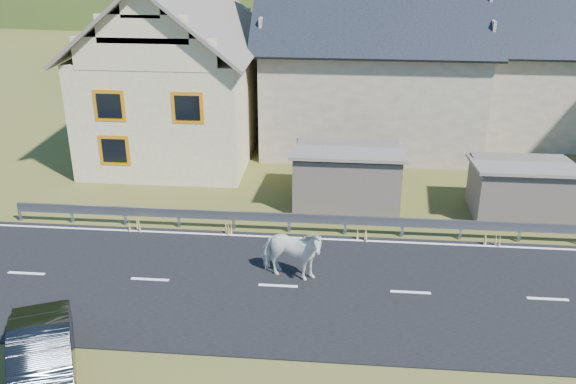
# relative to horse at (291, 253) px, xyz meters

# --- Properties ---
(ground) EXTENTS (160.00, 160.00, 0.00)m
(ground) POSITION_rel_horse_xyz_m (3.64, -0.49, -0.92)
(ground) COLOR #374214
(ground) RESTS_ON ground
(road) EXTENTS (60.00, 7.00, 0.04)m
(road) POSITION_rel_horse_xyz_m (3.64, -0.49, -0.90)
(road) COLOR black
(road) RESTS_ON ground
(lane_markings) EXTENTS (60.00, 6.60, 0.01)m
(lane_markings) POSITION_rel_horse_xyz_m (3.64, -0.49, -0.87)
(lane_markings) COLOR silver
(lane_markings) RESTS_ON road
(guardrail) EXTENTS (28.10, 0.09, 0.75)m
(guardrail) POSITION_rel_horse_xyz_m (3.64, 3.19, -0.35)
(guardrail) COLOR #93969B
(guardrail) RESTS_ON ground
(shed_left) EXTENTS (4.30, 3.30, 2.40)m
(shed_left) POSITION_rel_horse_xyz_m (1.64, 6.01, 0.18)
(shed_left) COLOR #6A5B50
(shed_left) RESTS_ON ground
(shed_right) EXTENTS (3.80, 2.90, 2.20)m
(shed_right) POSITION_rel_horse_xyz_m (8.14, 5.51, 0.08)
(shed_right) COLOR #6A5B50
(shed_right) RESTS_ON ground
(house_cream) EXTENTS (7.80, 9.80, 8.30)m
(house_cream) POSITION_rel_horse_xyz_m (-6.36, 11.51, 3.44)
(house_cream) COLOR beige
(house_cream) RESTS_ON ground
(house_stone_a) EXTENTS (10.80, 9.80, 8.90)m
(house_stone_a) POSITION_rel_horse_xyz_m (2.64, 14.51, 3.72)
(house_stone_a) COLOR tan
(house_stone_a) RESTS_ON ground
(house_stone_b) EXTENTS (9.80, 8.80, 8.10)m
(house_stone_b) POSITION_rel_horse_xyz_m (12.64, 16.51, 3.32)
(house_stone_b) COLOR tan
(house_stone_b) RESTS_ON ground
(mountain) EXTENTS (440.00, 280.00, 260.00)m
(mountain) POSITION_rel_horse_xyz_m (8.64, 179.51, -20.92)
(mountain) COLOR #223211
(mountain) RESTS_ON ground
(horse) EXTENTS (1.42, 2.24, 1.75)m
(horse) POSITION_rel_horse_xyz_m (0.00, 0.00, 0.00)
(horse) COLOR silver
(horse) RESTS_ON road
(car) EXTENTS (3.04, 4.38, 1.37)m
(car) POSITION_rel_horse_xyz_m (-5.53, -5.30, -0.23)
(car) COLOR black
(car) RESTS_ON ground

